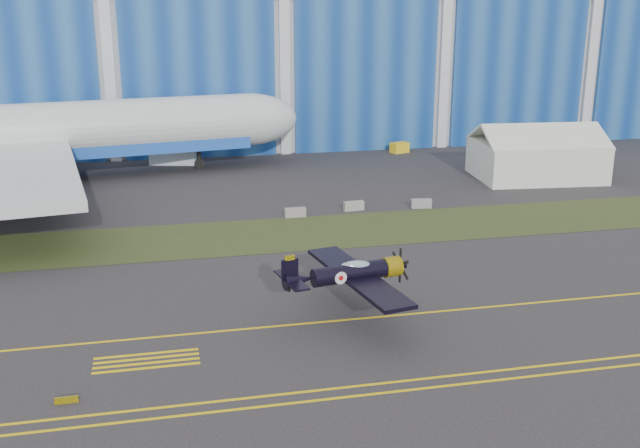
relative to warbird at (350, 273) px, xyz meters
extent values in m
plane|color=#333033|center=(5.14, 4.92, -3.20)|extent=(260.00, 260.00, 0.00)
cube|color=#475128|center=(5.14, 18.92, -3.18)|extent=(260.00, 10.00, 0.02)
cube|color=silver|center=(5.14, 76.92, 11.80)|extent=(220.00, 45.00, 30.00)
cube|color=#154297|center=(5.14, 54.12, 6.80)|extent=(220.00, 0.60, 20.00)
cube|color=yellow|center=(5.14, -0.08, -3.19)|extent=(200.00, 0.20, 0.02)
cube|color=yellow|center=(5.14, -9.58, -3.19)|extent=(80.00, 0.20, 0.02)
cube|color=yellow|center=(5.14, -8.58, -3.19)|extent=(80.00, 0.20, 0.02)
cube|color=yellow|center=(-16.86, -7.08, -3.03)|extent=(1.20, 0.15, 0.35)
cube|color=white|center=(-9.65, 50.80, -1.94)|extent=(6.25, 3.75, 2.53)
cube|color=yellow|center=(20.25, 51.54, -2.53)|extent=(2.67, 2.15, 1.35)
cube|color=gray|center=(0.86, 24.00, -2.75)|extent=(2.01, 0.65, 0.90)
cube|color=#98968D|center=(6.90, 25.12, -2.75)|extent=(2.05, 0.78, 0.90)
cube|color=gray|center=(13.68, 24.52, -2.75)|extent=(2.07, 0.89, 0.90)
camera|label=1|loc=(-11.39, -43.25, 16.79)|focal=42.00mm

